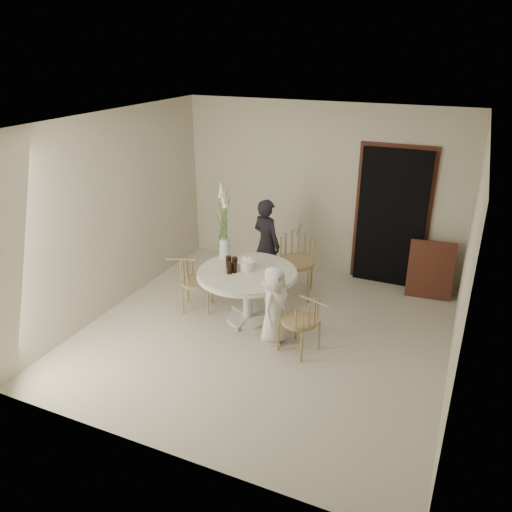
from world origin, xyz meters
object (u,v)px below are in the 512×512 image
at_px(chair_right, 307,318).
at_px(girl, 266,243).
at_px(birthday_cake, 246,265).
at_px(flower_vase, 224,227).
at_px(boy, 274,305).
at_px(chair_far, 297,252).
at_px(table, 247,279).
at_px(chair_left, 189,276).

height_order(chair_right, girl, girl).
xyz_separation_m(chair_right, birthday_cake, (-1.03, 0.51, 0.29)).
xyz_separation_m(girl, flower_vase, (-0.30, -0.80, 0.49)).
height_order(boy, birthday_cake, boy).
bearing_deg(boy, chair_far, 9.07).
height_order(table, chair_right, chair_right).
height_order(girl, boy, girl).
bearing_deg(girl, flower_vase, 93.24).
xyz_separation_m(table, boy, (0.52, -0.35, -0.11)).
xyz_separation_m(table, flower_vase, (-0.47, 0.28, 0.57)).
bearing_deg(chair_left, birthday_cake, -103.29).
height_order(table, girl, girl).
bearing_deg(flower_vase, girl, 69.74).
height_order(chair_left, flower_vase, flower_vase).
distance_m(table, boy, 0.64).
relative_size(boy, flower_vase, 0.93).
distance_m(chair_far, birthday_cake, 1.10).
relative_size(table, birthday_cake, 5.44).
relative_size(chair_far, chair_left, 1.27).
bearing_deg(chair_right, boy, -84.94).
relative_size(chair_far, boy, 0.95).
xyz_separation_m(table, chair_left, (-0.88, -0.03, -0.12)).
height_order(boy, flower_vase, flower_vase).
relative_size(chair_right, girl, 0.56).
xyz_separation_m(table, birthday_cake, (-0.05, 0.06, 0.17)).
relative_size(girl, birthday_cake, 5.68).
xyz_separation_m(table, chair_far, (0.31, 1.09, 0.01)).
height_order(chair_far, flower_vase, flower_vase).
bearing_deg(chair_right, chair_left, -84.71).
distance_m(table, girl, 1.10).
height_order(chair_left, girl, girl).
relative_size(girl, boy, 1.36).
relative_size(chair_right, chair_left, 1.01).
xyz_separation_m(chair_right, chair_left, (-1.86, 0.43, -0.00)).
height_order(table, chair_left, chair_left).
distance_m(table, chair_far, 1.13).
xyz_separation_m(chair_left, girl, (0.70, 1.11, 0.20)).
relative_size(chair_left, birthday_cake, 3.14).
distance_m(chair_far, girl, 0.49).
bearing_deg(table, chair_far, 73.93).
height_order(chair_left, birthday_cake, birthday_cake).
bearing_deg(chair_right, table, -96.73).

